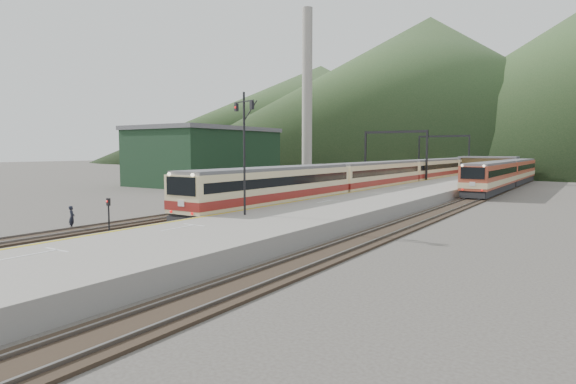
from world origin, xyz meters
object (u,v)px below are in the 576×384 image
Objects in this scene: main_train at (408,172)px; signal_mast at (244,141)px; worker at (72,217)px; second_train at (506,174)px.

main_train is 40.86m from signal_mast.
main_train is at bearing -55.56° from worker.
signal_mast reaches higher than worker.
main_train is 10.97× the size of signal_mast.
second_train is 55.21m from worker.
signal_mast is at bearing -99.73° from second_train.
second_train is at bearing 27.40° from main_train.
second_train is at bearing 80.27° from signal_mast.
signal_mast is (-7.98, -46.51, 3.72)m from second_train.
worker is (-6.34, -46.27, -1.38)m from main_train.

